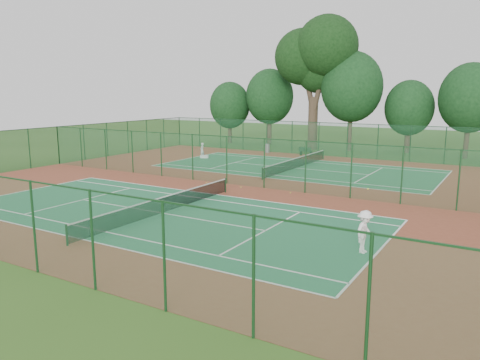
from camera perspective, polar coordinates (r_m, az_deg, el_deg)
name	(u,v)px	position (r m, az deg, el deg)	size (l,w,h in m)	color
ground	(245,186)	(33.41, 0.61, -0.72)	(120.00, 120.00, 0.00)	#32591C
red_pad	(245,186)	(33.41, 0.61, -0.71)	(40.00, 36.00, 0.01)	brown
court_near	(163,213)	(26.23, -9.37, -4.03)	(23.77, 10.97, 0.01)	#216941
court_far	(297,168)	(41.30, 6.92, 1.44)	(23.77, 10.97, 0.01)	#216B3E
fence_north	(333,139)	(49.38, 11.25, 4.87)	(40.00, 0.09, 3.50)	#1C5432
fence_south	(8,221)	(20.04, -26.39, -4.48)	(40.00, 0.09, 3.50)	#1B5331
fence_west	(58,145)	(46.43, -21.28, 3.98)	(0.09, 36.00, 3.50)	#1B5236
fence_divider	(245,161)	(33.10, 0.62, 2.27)	(40.00, 0.09, 3.50)	#1A4E29
tennis_net_near	(163,204)	(26.10, -9.41, -2.90)	(0.10, 12.90, 0.97)	#12331A
tennis_net_far	(297,162)	(41.22, 6.94, 2.16)	(0.10, 12.90, 0.97)	#123319
player_near	(365,232)	(20.13, 14.95, -6.12)	(1.17, 0.67, 1.81)	white
player_far	(202,150)	(47.46, -4.64, 3.62)	(0.56, 0.36, 1.52)	silver
trash_bin	(267,148)	(51.75, 3.36, 3.89)	(0.53, 0.53, 0.95)	gray
bench	(305,151)	(49.50, 7.99, 3.49)	(1.51, 0.61, 0.91)	black
kit_bag	(204,157)	(47.42, -4.36, 2.86)	(0.81, 0.30, 0.30)	silver
stray_ball_a	(241,187)	(32.80, 0.12, -0.85)	(0.07, 0.07, 0.07)	#C4E635
stray_ball_b	(290,193)	(31.11, 6.16, -1.55)	(0.07, 0.07, 0.07)	#BED531
stray_ball_c	(207,183)	(34.45, -4.10, -0.32)	(0.07, 0.07, 0.07)	#C0D431
big_tree	(316,56)	(55.32, 9.28, 14.72)	(9.76, 7.14, 14.98)	#3A2B1F
evergreen_row	(355,150)	(55.32, 13.87, 3.54)	(39.00, 5.00, 12.00)	black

